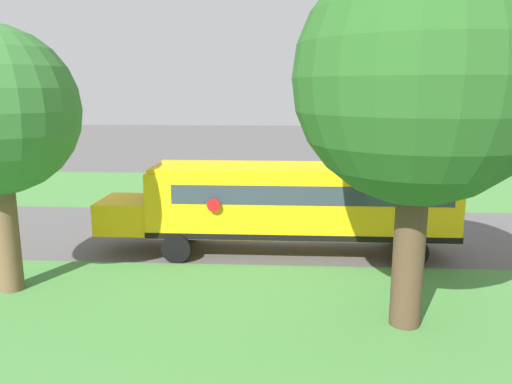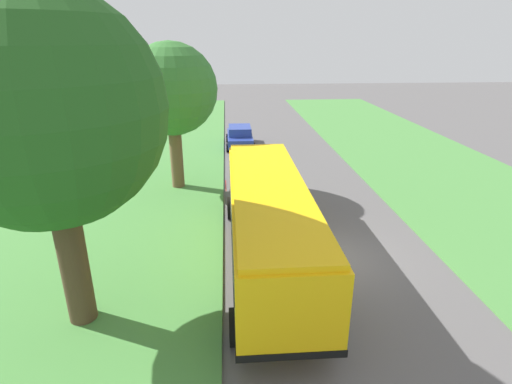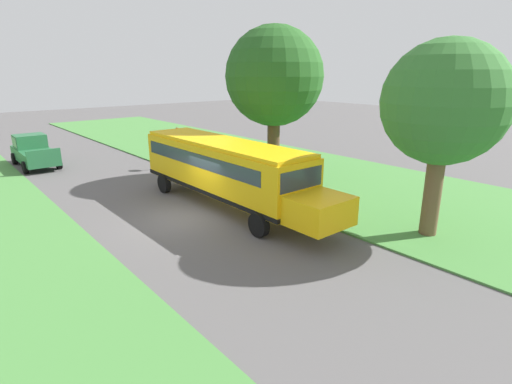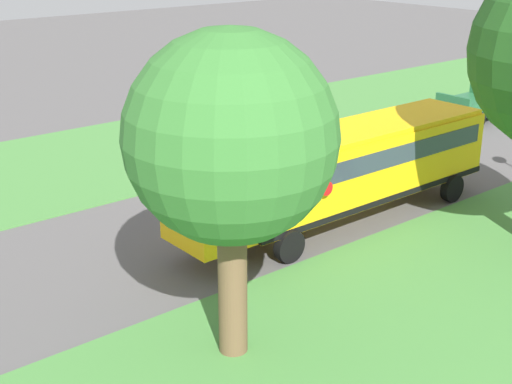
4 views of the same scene
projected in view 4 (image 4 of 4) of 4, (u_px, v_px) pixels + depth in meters
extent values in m
plane|color=#565454|center=(300.00, 199.00, 26.05)|extent=(120.00, 120.00, 0.00)
cube|color=#47843D|center=(166.00, 144.00, 32.56)|extent=(10.00, 80.00, 0.07)
cube|color=yellow|center=(358.00, 163.00, 23.89)|extent=(2.50, 10.50, 2.20)
cube|color=yellow|center=(209.00, 223.00, 20.40)|extent=(2.20, 1.90, 1.10)
cube|color=yellow|center=(360.00, 129.00, 23.48)|extent=(2.35, 10.29, 0.16)
cube|color=black|center=(357.00, 190.00, 24.23)|extent=(2.54, 10.54, 0.20)
cube|color=#2D3842|center=(365.00, 148.00, 23.91)|extent=(2.53, 9.24, 0.64)
cube|color=#2D3842|center=(236.00, 183.00, 20.64)|extent=(2.25, 0.12, 0.80)
cylinder|color=red|center=(327.00, 189.00, 21.09)|extent=(0.03, 0.44, 0.44)
cylinder|color=black|center=(289.00, 246.00, 20.97)|extent=(0.30, 1.00, 1.00)
cylinder|color=black|center=(237.00, 221.00, 22.79)|extent=(0.30, 1.00, 1.00)
cylinder|color=black|center=(452.00, 188.00, 25.66)|extent=(0.30, 1.00, 1.00)
cylinder|color=black|center=(398.00, 171.00, 27.47)|extent=(0.30, 1.00, 1.00)
cube|color=#236038|center=(483.00, 103.00, 36.86)|extent=(2.00, 5.40, 0.80)
cube|color=#236038|center=(495.00, 84.00, 37.13)|extent=(1.90, 1.70, 0.90)
cube|color=#2D3842|center=(495.00, 84.00, 37.12)|extent=(1.94, 1.53, 0.63)
cube|color=#236038|center=(453.00, 99.00, 35.10)|extent=(2.00, 0.16, 0.36)
cylinder|color=black|center=(485.00, 102.00, 38.77)|extent=(0.28, 0.80, 0.80)
cylinder|color=black|center=(445.00, 112.00, 36.68)|extent=(0.28, 0.80, 0.80)
cylinder|color=black|center=(479.00, 120.00, 35.23)|extent=(0.28, 0.80, 0.80)
cylinder|color=brown|center=(233.00, 285.00, 16.01)|extent=(0.66, 0.66, 3.50)
sphere|color=#33702D|center=(231.00, 137.00, 14.81)|extent=(4.58, 4.58, 4.58)
sphere|color=#33702D|center=(235.00, 116.00, 14.31)|extent=(3.29, 3.29, 3.29)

